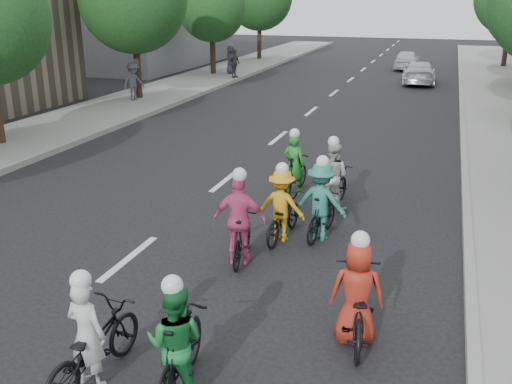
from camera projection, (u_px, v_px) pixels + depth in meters
The scene contains 19 objects.
ground at pixel (129, 258), 10.69m from camera, with size 120.00×120.00×0.00m, color black.
sidewalk_left at pixel (80, 121), 22.02m from camera, with size 4.00×80.00×0.15m, color gray.
curb_left at pixel (124, 124), 21.43m from camera, with size 0.18×80.00×0.18m, color #999993.
curb_right at pixel (464, 150), 17.82m from camera, with size 0.18×80.00×0.18m, color #999993.
bldg_sw at pixel (129, 5), 39.25m from camera, with size 10.00×14.00×8.00m, color slate.
tree_l_4 at pixel (212, 7), 33.35m from camera, with size 4.00×4.00×5.97m.
cyclist_0 at pixel (92, 344), 7.15m from camera, with size 0.80×1.87×1.61m.
cyclist_1 at pixel (178, 349), 6.90m from camera, with size 0.80×1.83×1.65m.
cyclist_2 at pixel (282, 211), 11.38m from camera, with size 1.00×1.75×1.62m.
cyclist_3 at pixel (241, 228), 10.35m from camera, with size 1.03×1.55×1.83m.
cyclist_4 at pixel (357, 302), 8.03m from camera, with size 0.95×1.94×1.70m.
cyclist_5 at pixel (294, 171), 14.04m from camera, with size 0.65×1.63×1.66m.
cyclist_6 at pixel (332, 183), 13.06m from camera, with size 0.90×1.80×1.71m.
cyclist_7 at pixel (321, 207), 11.38m from camera, with size 1.11×1.60×1.75m.
follow_car_lead at pixel (419, 73), 31.36m from camera, with size 1.71×4.21×1.22m, color silver.
follow_car_trail at pixel (407, 60), 37.37m from camera, with size 1.48×3.69×1.26m, color silver.
spectator_0 at pixel (133, 82), 25.58m from camera, with size 1.08×0.62×1.67m, color #545462.
spectator_1 at pixel (234, 63), 32.46m from camera, with size 0.96×0.40×1.64m, color #4E505B.
spectator_2 at pixel (231, 60), 34.20m from camera, with size 0.81×0.53×1.66m, color #44444F.
Camera 1 is at (5.33, -8.44, 4.69)m, focal length 40.00 mm.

